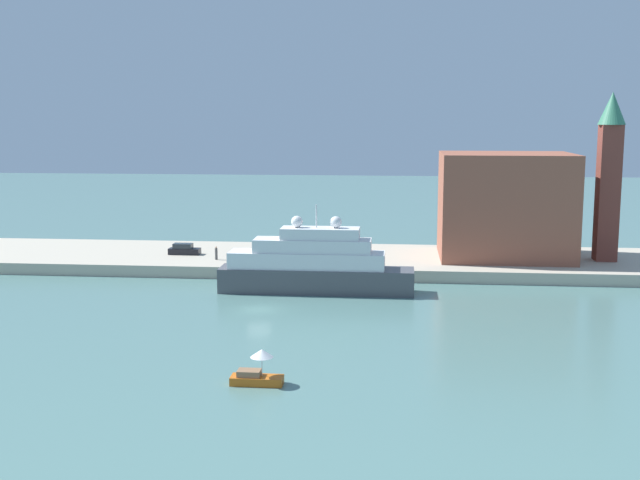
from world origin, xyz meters
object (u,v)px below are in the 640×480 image
object	(u,v)px
small_motorboat	(257,372)
person_figure	(216,253)
mooring_bollard	(308,264)
large_yacht	(314,266)
bell_tower	(609,169)
parked_car	(184,250)
harbor_building	(505,205)

from	to	relation	value
small_motorboat	person_figure	distance (m)	47.78
small_motorboat	mooring_bollard	bearing A→B (deg)	91.01
person_figure	small_motorboat	bearing A→B (deg)	-73.16
large_yacht	bell_tower	bearing A→B (deg)	23.63
small_motorboat	large_yacht	bearing A→B (deg)	88.58
bell_tower	parked_car	world-z (taller)	bell_tower
harbor_building	mooring_bollard	distance (m)	28.97
bell_tower	parked_car	xyz separation A→B (m)	(-58.22, -1.04, -11.71)
person_figure	parked_car	bearing A→B (deg)	145.77
large_yacht	mooring_bollard	xyz separation A→B (m)	(-1.58, 7.95, -1.22)
parked_car	mooring_bollard	distance (m)	20.13
bell_tower	person_figure	xyz separation A→B (m)	(-52.70, -4.80, -11.52)
parked_car	large_yacht	bearing A→B (deg)	-37.67
bell_tower	person_figure	size ratio (longest dim) A/B	12.31
parked_car	harbor_building	bearing A→B (deg)	3.12
large_yacht	harbor_building	size ratio (longest dim) A/B	1.31
large_yacht	parked_car	world-z (taller)	large_yacht
bell_tower	parked_car	distance (m)	59.39
large_yacht	parked_car	distance (m)	25.54
large_yacht	small_motorboat	world-z (taller)	large_yacht
harbor_building	mooring_bollard	world-z (taller)	harbor_building
large_yacht	small_motorboat	bearing A→B (deg)	-91.42
harbor_building	bell_tower	distance (m)	14.35
small_motorboat	bell_tower	size ratio (longest dim) A/B	0.18
large_yacht	person_figure	distance (m)	18.88
large_yacht	mooring_bollard	bearing A→B (deg)	101.22
person_figure	mooring_bollard	size ratio (longest dim) A/B	2.39
mooring_bollard	person_figure	bearing A→B (deg)	163.47
small_motorboat	person_figure	bearing A→B (deg)	106.84
large_yacht	small_motorboat	xyz separation A→B (m)	(-0.84, -33.87, -2.13)
parked_car	mooring_bollard	world-z (taller)	parked_car
parked_car	person_figure	bearing A→B (deg)	-34.23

